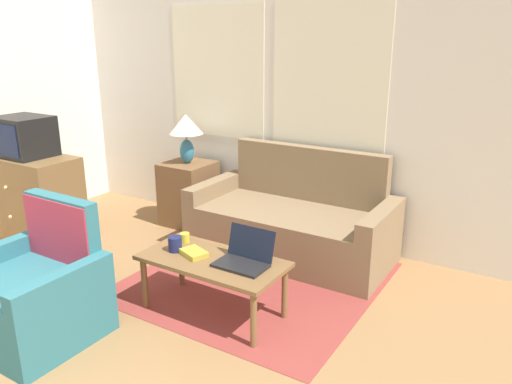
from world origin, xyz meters
TOP-DOWN VIEW (x-y plane):
  - wall_back at (-0.00, 4.09)m, footprint 5.85×0.06m
  - rug at (0.44, 3.00)m, footprint 1.85×1.85m
  - couch at (0.43, 3.65)m, footprint 1.78×0.84m
  - armchair at (-0.40, 1.63)m, footprint 0.82×0.72m
  - tv_dresser at (-1.88, 2.65)m, footprint 0.98×0.51m
  - television at (-1.88, 2.65)m, footprint 0.49×0.41m
  - side_table at (-0.85, 3.74)m, footprint 0.47×0.47m
  - table_lamp at (-0.85, 3.74)m, footprint 0.34×0.34m
  - coffee_table at (0.44, 2.43)m, footprint 1.03×0.51m
  - laptop at (0.67, 2.48)m, footprint 0.35×0.28m
  - cup_navy at (0.13, 2.40)m, footprint 0.10×0.10m
  - cup_yellow at (0.08, 2.56)m, footprint 0.07×0.07m
  - book_red at (0.29, 2.41)m, footprint 0.23×0.19m

SIDE VIEW (x-z plane):
  - rug at x=0.44m, z-range 0.00..0.01m
  - armchair at x=-0.40m, z-range -0.17..0.71m
  - couch at x=0.43m, z-range -0.19..0.74m
  - side_table at x=-0.85m, z-range 0.00..0.65m
  - coffee_table at x=0.44m, z-range 0.16..0.58m
  - tv_dresser at x=-1.88m, z-range 0.00..0.82m
  - book_red at x=0.29m, z-range 0.42..0.45m
  - cup_yellow at x=0.08m, z-range 0.42..0.49m
  - laptop at x=0.67m, z-range 0.35..0.59m
  - cup_navy at x=0.13m, z-range 0.42..0.53m
  - table_lamp at x=-0.85m, z-range 0.75..1.25m
  - television at x=-1.88m, z-range 0.82..1.19m
  - wall_back at x=0.00m, z-range 0.01..2.61m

